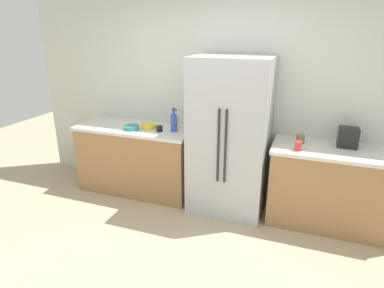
{
  "coord_description": "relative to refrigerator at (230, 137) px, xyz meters",
  "views": [
    {
      "loc": [
        1.04,
        -2.19,
        2.14
      ],
      "look_at": [
        0.08,
        0.43,
        1.14
      ],
      "focal_mm": 30.43,
      "sensor_mm": 36.0,
      "label": 1
    }
  ],
  "objects": [
    {
      "name": "refrigerator",
      "position": [
        0.0,
        0.0,
        0.0
      ],
      "size": [
        0.89,
        0.71,
        1.86
      ],
      "color": "#B2B5BA",
      "rests_on": "ground_plane"
    },
    {
      "name": "cup_a",
      "position": [
        0.78,
        -0.14,
        0.03
      ],
      "size": [
        0.07,
        0.07,
        0.1
      ],
      "primitive_type": "cylinder",
      "color": "red",
      "rests_on": "counter_right"
    },
    {
      "name": "cup_c",
      "position": [
        -0.9,
        -0.03,
        0.02
      ],
      "size": [
        0.08,
        0.08,
        0.07
      ],
      "primitive_type": "cylinder",
      "color": "black",
      "rests_on": "counter_left"
    },
    {
      "name": "ground_plane",
      "position": [
        -0.21,
        -1.38,
        -0.93
      ],
      "size": [
        10.93,
        10.93,
        0.0
      ],
      "primitive_type": "plane",
      "color": "tan"
    },
    {
      "name": "bowl_a",
      "position": [
        -1.27,
        -0.08,
        0.01
      ],
      "size": [
        0.2,
        0.2,
        0.05
      ],
      "primitive_type": "cylinder",
      "color": "teal",
      "rests_on": "counter_left"
    },
    {
      "name": "bowl_b",
      "position": [
        -1.08,
        0.04,
        0.01
      ],
      "size": [
        0.19,
        0.19,
        0.06
      ],
      "primitive_type": "cylinder",
      "color": "yellow",
      "rests_on": "counter_left"
    },
    {
      "name": "bottle_b",
      "position": [
        -0.74,
        0.15,
        0.07
      ],
      "size": [
        0.06,
        0.06,
        0.25
      ],
      "color": "white",
      "rests_on": "counter_left"
    },
    {
      "name": "kitchen_back_panel",
      "position": [
        -0.21,
        0.41,
        0.43
      ],
      "size": [
        5.46,
        0.1,
        2.71
      ],
      "primitive_type": "cube",
      "color": "silver",
      "rests_on": "ground_plane"
    },
    {
      "name": "toaster",
      "position": [
        1.27,
        0.16,
        0.09
      ],
      "size": [
        0.2,
        0.17,
        0.22
      ],
      "primitive_type": "cube",
      "color": "black",
      "rests_on": "counter_right"
    },
    {
      "name": "bottle_a",
      "position": [
        -0.73,
        0.02,
        0.1
      ],
      "size": [
        0.08,
        0.08,
        0.3
      ],
      "color": "blue",
      "rests_on": "counter_left"
    },
    {
      "name": "counter_right",
      "position": [
        1.21,
        0.04,
        -0.47
      ],
      "size": [
        1.42,
        0.66,
        0.91
      ],
      "color": "#9E7247",
      "rests_on": "ground_plane"
    },
    {
      "name": "cup_b",
      "position": [
        0.79,
        0.13,
        0.03
      ],
      "size": [
        0.09,
        0.09,
        0.09
      ],
      "primitive_type": "cylinder",
      "color": "brown",
      "rests_on": "counter_right"
    },
    {
      "name": "counter_left",
      "position": [
        -1.29,
        0.04,
        -0.47
      ],
      "size": [
        1.58,
        0.66,
        0.91
      ],
      "color": "#9E7247",
      "rests_on": "ground_plane"
    }
  ]
}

